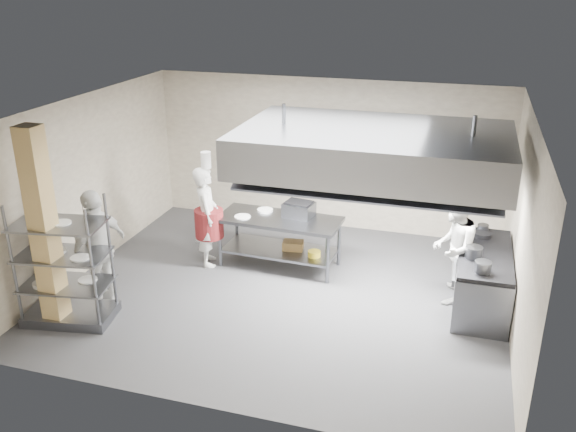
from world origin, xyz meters
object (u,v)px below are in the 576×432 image
(chef_head, at_px, (207,216))
(chef_plating, at_px, (98,248))
(island, at_px, (280,242))
(pass_rack, at_px, (63,261))
(chef_line, at_px, (453,248))
(griddle, at_px, (299,210))
(cooking_range, at_px, (482,280))
(stockpot, at_px, (474,252))

(chef_head, bearing_deg, chef_plating, 125.66)
(island, distance_m, chef_head, 1.35)
(pass_rack, height_order, chef_line, pass_rack)
(chef_head, bearing_deg, griddle, -98.00)
(pass_rack, xyz_separation_m, chef_plating, (0.20, 0.58, -0.02))
(island, bearing_deg, chef_plating, -135.24)
(chef_head, bearing_deg, island, -101.77)
(island, relative_size, pass_rack, 1.11)
(cooking_range, bearing_deg, pass_rack, -159.32)
(cooking_range, xyz_separation_m, chef_head, (-4.66, 0.13, 0.48))
(island, distance_m, griddle, 0.67)
(cooking_range, bearing_deg, chef_head, 178.43)
(pass_rack, xyz_separation_m, chef_head, (1.22, 2.35, -0.06))
(pass_rack, bearing_deg, chef_plating, 61.14)
(island, bearing_deg, chef_line, -4.39)
(pass_rack, distance_m, chef_head, 2.65)
(island, height_order, chef_line, chef_line)
(island, relative_size, cooking_range, 1.06)
(chef_plating, distance_m, griddle, 3.39)
(chef_head, relative_size, chef_plating, 0.96)
(griddle, bearing_deg, stockpot, -7.02)
(chef_plating, bearing_deg, cooking_range, 115.40)
(stockpot, bearing_deg, griddle, 164.25)
(island, distance_m, stockpot, 3.34)
(island, height_order, cooking_range, island)
(cooking_range, relative_size, chef_line, 1.12)
(chef_head, height_order, chef_line, chef_head)
(chef_plating, relative_size, griddle, 3.76)
(cooking_range, height_order, stockpot, stockpot)
(pass_rack, xyz_separation_m, chef_line, (5.40, 2.26, -0.06))
(chef_head, distance_m, chef_line, 4.18)
(chef_head, height_order, chef_plating, chef_plating)
(chef_plating, height_order, stockpot, chef_plating)
(cooking_range, bearing_deg, chef_plating, -163.92)
(island, bearing_deg, chef_head, -164.76)
(island, bearing_deg, cooking_range, -4.06)
(chef_plating, distance_m, stockpot, 5.67)
(chef_head, bearing_deg, stockpot, -119.15)
(chef_plating, bearing_deg, island, 141.39)
(cooking_range, distance_m, stockpot, 0.65)
(island, distance_m, cooking_range, 3.44)
(chef_line, bearing_deg, chef_plating, -64.52)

